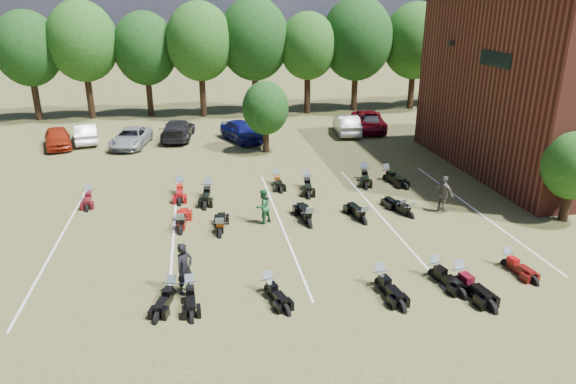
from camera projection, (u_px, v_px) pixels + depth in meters
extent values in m
plane|color=brown|center=(360.00, 246.00, 22.17)|extent=(160.00, 160.00, 0.00)
imported|color=maroon|center=(57.00, 138.00, 36.91)|extent=(2.74, 4.56, 1.45)
imported|color=silver|center=(86.00, 133.00, 38.28)|extent=(2.36, 4.61, 1.45)
imported|color=gray|center=(131.00, 138.00, 37.22)|extent=(2.98, 5.10, 1.33)
imported|color=black|center=(178.00, 130.00, 39.20)|extent=(2.75, 5.42, 1.51)
imported|color=#0C105A|center=(242.00, 131.00, 38.65)|extent=(3.43, 4.98, 1.57)
imported|color=#AAABA6|center=(347.00, 124.00, 40.75)|extent=(2.15, 4.84, 1.54)
imported|color=#59050E|center=(369.00, 121.00, 41.83)|extent=(3.54, 5.87, 1.52)
imported|color=#3A3B40|center=(371.00, 123.00, 41.92)|extent=(2.95, 4.69, 1.27)
imported|color=black|center=(185.00, 269.00, 18.31)|extent=(0.83, 0.83, 1.95)
imported|color=#246138|center=(263.00, 206.00, 24.21)|extent=(1.05, 1.00, 1.70)
imported|color=#5A534D|center=(444.00, 194.00, 25.51)|extent=(0.93, 1.19, 1.88)
cube|color=black|center=(451.00, 43.00, 32.17)|extent=(0.30, 0.40, 0.30)
cube|color=black|center=(495.00, 59.00, 27.75)|extent=(0.06, 3.00, 0.80)
cylinder|color=black|center=(29.00, 98.00, 44.77)|extent=(0.58, 0.58, 4.08)
ellipsoid|color=#1E4C19|center=(20.00, 47.00, 43.28)|extent=(6.00, 6.00, 6.90)
cylinder|color=black|center=(89.00, 96.00, 45.59)|extent=(0.58, 0.58, 4.08)
ellipsoid|color=#1E4C19|center=(82.00, 46.00, 44.10)|extent=(6.00, 6.00, 6.90)
cylinder|color=black|center=(147.00, 95.00, 46.42)|extent=(0.57, 0.58, 4.08)
ellipsoid|color=#1E4C19|center=(142.00, 45.00, 44.92)|extent=(6.00, 6.00, 6.90)
cylinder|color=black|center=(203.00, 93.00, 47.24)|extent=(0.57, 0.58, 4.08)
ellipsoid|color=#1E4C19|center=(200.00, 45.00, 45.74)|extent=(6.00, 6.00, 6.90)
cylinder|color=black|center=(257.00, 91.00, 48.06)|extent=(0.58, 0.58, 4.08)
ellipsoid|color=#1E4C19|center=(256.00, 44.00, 46.57)|extent=(6.00, 6.00, 6.90)
cylinder|color=black|center=(309.00, 90.00, 48.88)|extent=(0.57, 0.58, 4.08)
ellipsoid|color=#1E4C19|center=(309.00, 43.00, 47.39)|extent=(6.00, 6.00, 6.90)
cylinder|color=black|center=(359.00, 88.00, 49.70)|extent=(0.57, 0.58, 4.08)
ellipsoid|color=#1E4C19|center=(361.00, 42.00, 48.21)|extent=(6.00, 6.00, 6.90)
cylinder|color=black|center=(408.00, 87.00, 50.53)|extent=(0.57, 0.58, 4.08)
ellipsoid|color=#1E4C19|center=(412.00, 42.00, 49.03)|extent=(6.00, 6.00, 6.90)
cylinder|color=black|center=(455.00, 86.00, 51.35)|extent=(0.58, 0.58, 4.08)
ellipsoid|color=#1E4C19|center=(460.00, 41.00, 49.86)|extent=(6.00, 6.00, 6.90)
cylinder|color=black|center=(501.00, 84.00, 52.17)|extent=(0.58, 0.58, 4.08)
ellipsoid|color=#1E4C19|center=(507.00, 40.00, 50.68)|extent=(6.00, 6.00, 6.90)
cylinder|color=black|center=(566.00, 204.00, 24.52)|extent=(0.24, 0.24, 1.71)
sphere|color=#1E4C19|center=(573.00, 166.00, 23.86)|extent=(2.80, 2.80, 2.80)
cylinder|color=black|center=(266.00, 139.00, 35.82)|extent=(0.24, 0.24, 1.90)
sphere|color=#1E4C19|center=(265.00, 108.00, 35.07)|extent=(3.20, 3.20, 3.20)
cube|color=silver|center=(59.00, 239.00, 22.80)|extent=(0.10, 14.00, 0.01)
cube|color=silver|center=(174.00, 231.00, 23.62)|extent=(0.10, 14.00, 0.01)
cube|color=silver|center=(281.00, 223.00, 24.44)|extent=(0.10, 14.00, 0.01)
cube|color=silver|center=(381.00, 216.00, 25.27)|extent=(0.10, 14.00, 0.01)
cube|color=silver|center=(475.00, 209.00, 26.09)|extent=(0.10, 14.00, 0.01)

